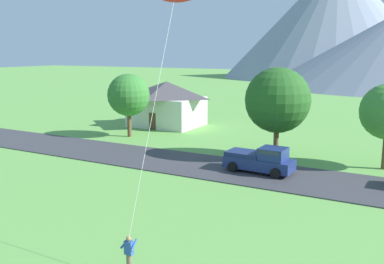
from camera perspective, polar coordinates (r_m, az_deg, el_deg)
The scene contains 6 objects.
road_strip at distance 32.79m, azimuth 7.98°, elevation -5.40°, with size 160.00×6.71×0.08m, color #38383D.
mountain_west_ridge at distance 158.89m, azimuth 18.70°, elevation 14.17°, with size 75.64×75.64×39.93m, color gray.
house_leftmost at distance 52.53m, azimuth -3.40°, elevation 3.91°, with size 8.60×6.97×5.48m.
tree_center at distance 45.96m, azimuth -8.50°, elevation 4.92°, with size 4.51×4.51×6.78m.
tree_right_of_center at distance 36.33m, azimuth 11.40°, elevation 4.19°, with size 5.49×5.49×7.83m.
pickup_truck_navy_west_side at distance 32.62m, azimuth 9.20°, elevation -3.66°, with size 5.29×2.51×1.99m.
Camera 1 is at (10.91, -1.62, 9.13)m, focal length 39.79 mm.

